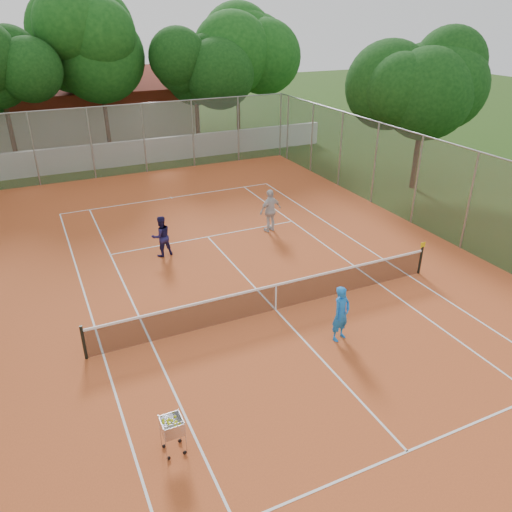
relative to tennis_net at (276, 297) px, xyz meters
name	(u,v)px	position (x,y,z in m)	size (l,w,h in m)	color
ground	(275,310)	(0.00, 0.00, -0.51)	(120.00, 120.00, 0.00)	#1E380F
court_pad	(275,310)	(0.00, 0.00, -0.50)	(18.00, 34.00, 0.02)	#BE5225
court_lines	(276,310)	(0.00, 0.00, -0.49)	(10.98, 23.78, 0.01)	white
tennis_net	(276,297)	(0.00, 0.00, 0.00)	(11.88, 0.10, 0.98)	black
perimeter_fence	(277,255)	(0.00, 0.00, 1.49)	(18.00, 34.00, 4.00)	slate
boundary_wall	(138,152)	(0.00, 19.00, 0.24)	(26.00, 0.30, 1.50)	white
clubhouse	(80,106)	(-2.00, 29.00, 1.69)	(16.40, 9.00, 4.40)	beige
tropical_trees	(121,75)	(0.00, 22.00, 4.49)	(29.00, 19.00, 10.00)	black
player_near	(341,314)	(1.00, -2.19, 0.37)	(0.63, 0.41, 1.72)	blue
player_far_left	(161,236)	(-2.22, 5.48, 0.33)	(0.80, 0.62, 1.65)	#1B1848
player_far_right	(270,211)	(2.73, 5.88, 0.46)	(1.11, 0.46, 1.89)	silver
ball_hopper	(173,434)	(-4.65, -4.21, 0.01)	(0.48, 0.48, 1.01)	silver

